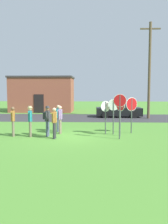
# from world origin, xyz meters

# --- Properties ---
(ground_plane) EXTENTS (80.00, 80.00, 0.00)m
(ground_plane) POSITION_xyz_m (0.00, 0.00, 0.00)
(ground_plane) COLOR #518E33
(street_asphalt) EXTENTS (60.00, 6.40, 0.01)m
(street_asphalt) POSITION_xyz_m (0.00, 9.25, 0.00)
(street_asphalt) COLOR #38383A
(street_asphalt) RESTS_ON ground
(building_background) EXTENTS (7.40, 4.46, 4.18)m
(building_background) POSITION_xyz_m (-4.57, 15.71, 2.10)
(building_background) COLOR brown
(building_background) RESTS_ON ground
(utility_pole) EXTENTS (1.80, 0.24, 8.64)m
(utility_pole) POSITION_xyz_m (6.62, 8.94, 4.51)
(utility_pole) COLOR brown
(utility_pole) RESTS_ON ground
(parked_car_on_street) EXTENTS (4.34, 2.10, 1.51)m
(parked_car_on_street) POSITION_xyz_m (3.94, 9.93, 0.69)
(parked_car_on_street) COLOR black
(parked_car_on_street) RESTS_ON ground
(stop_sign_rear_right) EXTENTS (0.44, 0.77, 2.31)m
(stop_sign_rear_right) POSITION_xyz_m (3.12, 0.20, 1.60)
(stop_sign_rear_right) COLOR #474C4C
(stop_sign_rear_right) RESTS_ON ground
(stop_sign_low_front) EXTENTS (0.57, 0.32, 1.99)m
(stop_sign_low_front) POSITION_xyz_m (2.32, 0.83, 1.33)
(stop_sign_low_front) COLOR #474C4C
(stop_sign_low_front) RESTS_ON ground
(stop_sign_nearest) EXTENTS (0.72, 0.42, 2.19)m
(stop_sign_nearest) POSITION_xyz_m (3.92, 1.20, 1.51)
(stop_sign_nearest) COLOR #474C4C
(stop_sign_nearest) RESTS_ON ground
(stop_sign_tallest) EXTENTS (0.70, 0.10, 2.43)m
(stop_sign_tallest) POSITION_xyz_m (3.01, -0.66, 1.65)
(stop_sign_tallest) COLOR #474C4C
(stop_sign_tallest) RESTS_ON ground
(stop_sign_rear_left) EXTENTS (0.68, 0.07, 2.10)m
(stop_sign_rear_left) POSITION_xyz_m (2.78, 0.77, 1.42)
(stop_sign_rear_left) COLOR #474C4C
(stop_sign_rear_left) RESTS_ON ground
(person_on_left) EXTENTS (0.41, 0.57, 1.74)m
(person_on_left) POSITION_xyz_m (-1.03, -0.03, 1.01)
(person_on_left) COLOR #4C5670
(person_on_left) RESTS_ON ground
(person_holding_notes) EXTENTS (0.32, 0.55, 1.74)m
(person_holding_notes) POSITION_xyz_m (-1.96, -0.19, 0.98)
(person_holding_notes) COLOR #7A6B56
(person_holding_notes) RESTS_ON ground
(person_in_teal) EXTENTS (0.32, 0.55, 1.69)m
(person_in_teal) POSITION_xyz_m (-2.98, -0.08, 0.95)
(person_in_teal) COLOR #7A6B56
(person_in_teal) RESTS_ON ground
(person_near_signs) EXTENTS (0.23, 0.57, 1.69)m
(person_near_signs) POSITION_xyz_m (-0.51, -0.66, 0.95)
(person_near_signs) COLOR #2D2D33
(person_near_signs) RESTS_ON ground
(person_with_sunhat) EXTENTS (0.42, 0.55, 1.69)m
(person_with_sunhat) POSITION_xyz_m (-0.64, 1.57, 0.98)
(person_with_sunhat) COLOR #4C5670
(person_with_sunhat) RESTS_ON ground
(person_in_blue) EXTENTS (0.23, 0.57, 1.69)m
(person_in_blue) POSITION_xyz_m (-0.41, 0.83, 0.95)
(person_in_blue) COLOR #7A6B56
(person_in_blue) RESTS_ON ground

